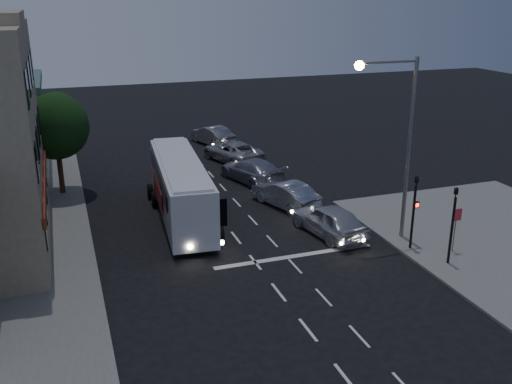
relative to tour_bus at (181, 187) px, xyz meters
name	(u,v)px	position (x,y,z in m)	size (l,w,h in m)	color
ground	(270,282)	(2.02, -8.66, -1.81)	(120.00, 120.00, 0.00)	black
road_markings	(271,247)	(3.31, -5.36, -1.80)	(8.00, 30.55, 0.01)	silver
tour_bus	(181,187)	(0.00, 0.00, 0.00)	(3.14, 11.04, 3.34)	white
car_suv	(329,220)	(6.70, -4.86, -0.99)	(1.94, 4.82, 1.64)	silver
car_sedan_a	(285,194)	(6.11, -0.24, -1.04)	(1.62, 4.64, 1.53)	#A4A6B2
car_sedan_b	(252,170)	(5.80, 4.84, -1.02)	(2.20, 5.42, 1.57)	gray
car_sedan_c	(233,151)	(6.03, 10.01, -1.05)	(2.51, 5.45, 1.52)	#A7A7A7
car_extra	(212,135)	(5.89, 15.37, -1.03)	(1.65, 4.74, 1.56)	gray
traffic_signal_main	(415,204)	(9.62, -7.89, 0.61)	(0.25, 0.35, 4.10)	black
traffic_signal_side	(453,216)	(10.32, -9.86, 0.61)	(0.18, 0.15, 4.10)	black
regulatory_sign	(456,223)	(11.32, -8.90, -0.21)	(0.45, 0.12, 2.20)	slate
streetlight	(399,129)	(9.37, -6.46, 3.93)	(3.32, 0.44, 9.00)	slate
street_tree	(55,123)	(-6.18, 6.36, 2.69)	(4.00, 4.00, 6.20)	black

